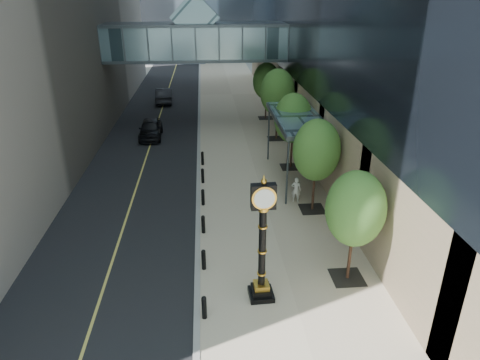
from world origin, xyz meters
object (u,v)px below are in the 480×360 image
Objects in this scene: pedestrian at (296,190)px; car_far at (164,95)px; car_near at (151,129)px; street_clock at (262,249)px.

car_far is (-9.81, 26.12, -0.02)m from pedestrian.
car_near is at bearing 86.26° from car_far.
street_clock is 9.17m from pedestrian.
street_clock is 22.86m from car_near.
car_near is at bearing 104.85° from street_clock.
pedestrian is at bearing -54.33° from car_near.
pedestrian is at bearing 107.45° from car_far.
pedestrian reaches higher than car_near.
car_far is at bearing -46.91° from pedestrian.
car_far is (-6.62, 34.58, -1.53)m from street_clock.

